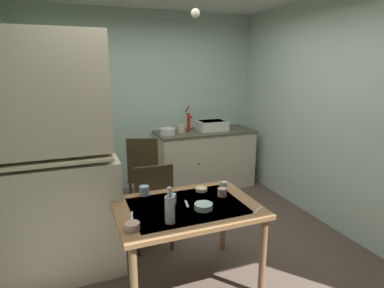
{
  "coord_description": "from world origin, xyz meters",
  "views": [
    {
      "loc": [
        -1.01,
        -2.74,
        1.87
      ],
      "look_at": [
        0.09,
        0.15,
        1.09
      ],
      "focal_mm": 29.19,
      "sensor_mm": 36.0,
      "label": 1
    }
  ],
  "objects_px": {
    "sink_basin": "(212,125)",
    "teacup_cream": "(144,191)",
    "chair_far_side": "(152,204)",
    "glass_bottle": "(170,209)",
    "hand_pump": "(189,121)",
    "dining_table": "(187,215)",
    "serving_bowl_wide": "(201,189)",
    "hutch_cabinet": "(55,170)",
    "mixing_bowl_counter": "(167,131)",
    "chair_by_counter": "(145,174)"
  },
  "relations": [
    {
      "from": "chair_far_side",
      "to": "glass_bottle",
      "type": "bearing_deg",
      "value": -94.85
    },
    {
      "from": "chair_by_counter",
      "to": "serving_bowl_wide",
      "type": "relative_size",
      "value": 9.4
    },
    {
      "from": "hutch_cabinet",
      "to": "hand_pump",
      "type": "bearing_deg",
      "value": 41.52
    },
    {
      "from": "teacup_cream",
      "to": "glass_bottle",
      "type": "distance_m",
      "value": 0.58
    },
    {
      "from": "sink_basin",
      "to": "teacup_cream",
      "type": "distance_m",
      "value": 2.28
    },
    {
      "from": "hutch_cabinet",
      "to": "chair_far_side",
      "type": "xyz_separation_m",
      "value": [
        0.86,
        0.11,
        -0.51
      ]
    },
    {
      "from": "glass_bottle",
      "to": "chair_by_counter",
      "type": "bearing_deg",
      "value": 84.1
    },
    {
      "from": "hutch_cabinet",
      "to": "teacup_cream",
      "type": "height_order",
      "value": "hutch_cabinet"
    },
    {
      "from": "chair_far_side",
      "to": "glass_bottle",
      "type": "distance_m",
      "value": 0.95
    },
    {
      "from": "mixing_bowl_counter",
      "to": "sink_basin",
      "type": "bearing_deg",
      "value": 3.91
    },
    {
      "from": "hand_pump",
      "to": "mixing_bowl_counter",
      "type": "distance_m",
      "value": 0.4
    },
    {
      "from": "dining_table",
      "to": "glass_bottle",
      "type": "bearing_deg",
      "value": -133.42
    },
    {
      "from": "hand_pump",
      "to": "chair_by_counter",
      "type": "distance_m",
      "value": 1.19
    },
    {
      "from": "hand_pump",
      "to": "mixing_bowl_counter",
      "type": "height_order",
      "value": "hand_pump"
    },
    {
      "from": "dining_table",
      "to": "serving_bowl_wide",
      "type": "distance_m",
      "value": 0.36
    },
    {
      "from": "hutch_cabinet",
      "to": "teacup_cream",
      "type": "xyz_separation_m",
      "value": [
        0.72,
        -0.19,
        -0.22
      ]
    },
    {
      "from": "dining_table",
      "to": "chair_far_side",
      "type": "distance_m",
      "value": 0.68
    },
    {
      "from": "hand_pump",
      "to": "glass_bottle",
      "type": "distance_m",
      "value": 2.58
    },
    {
      "from": "hutch_cabinet",
      "to": "sink_basin",
      "type": "height_order",
      "value": "hutch_cabinet"
    },
    {
      "from": "chair_far_side",
      "to": "glass_bottle",
      "type": "height_order",
      "value": "glass_bottle"
    },
    {
      "from": "sink_basin",
      "to": "hand_pump",
      "type": "distance_m",
      "value": 0.38
    },
    {
      "from": "hutch_cabinet",
      "to": "sink_basin",
      "type": "bearing_deg",
      "value": 35.57
    },
    {
      "from": "hutch_cabinet",
      "to": "teacup_cream",
      "type": "bearing_deg",
      "value": -14.87
    },
    {
      "from": "mixing_bowl_counter",
      "to": "chair_by_counter",
      "type": "bearing_deg",
      "value": -130.35
    },
    {
      "from": "serving_bowl_wide",
      "to": "sink_basin",
      "type": "bearing_deg",
      "value": 63.03
    },
    {
      "from": "serving_bowl_wide",
      "to": "glass_bottle",
      "type": "bearing_deg",
      "value": -133.16
    },
    {
      "from": "hutch_cabinet",
      "to": "chair_far_side",
      "type": "relative_size",
      "value": 2.29
    },
    {
      "from": "chair_far_side",
      "to": "serving_bowl_wide",
      "type": "height_order",
      "value": "chair_far_side"
    },
    {
      "from": "serving_bowl_wide",
      "to": "teacup_cream",
      "type": "xyz_separation_m",
      "value": [
        -0.52,
        0.09,
        0.03
      ]
    },
    {
      "from": "chair_far_side",
      "to": "teacup_cream",
      "type": "height_order",
      "value": "chair_far_side"
    },
    {
      "from": "sink_basin",
      "to": "serving_bowl_wide",
      "type": "bearing_deg",
      "value": -116.97
    },
    {
      "from": "sink_basin",
      "to": "serving_bowl_wide",
      "type": "xyz_separation_m",
      "value": [
        -0.94,
        -1.84,
        -0.22
      ]
    },
    {
      "from": "hand_pump",
      "to": "chair_far_side",
      "type": "bearing_deg",
      "value": -122.39
    },
    {
      "from": "chair_by_counter",
      "to": "chair_far_side",
      "type": "bearing_deg",
      "value": -97.01
    },
    {
      "from": "sink_basin",
      "to": "dining_table",
      "type": "bearing_deg",
      "value": -119.22
    },
    {
      "from": "hand_pump",
      "to": "teacup_cream",
      "type": "xyz_separation_m",
      "value": [
        -1.09,
        -1.79,
        -0.28
      ]
    },
    {
      "from": "mixing_bowl_counter",
      "to": "chair_far_side",
      "type": "distance_m",
      "value": 1.57
    },
    {
      "from": "hand_pump",
      "to": "chair_by_counter",
      "type": "relative_size",
      "value": 0.38
    },
    {
      "from": "teacup_cream",
      "to": "glass_bottle",
      "type": "bearing_deg",
      "value": -83.3
    },
    {
      "from": "chair_far_side",
      "to": "serving_bowl_wide",
      "type": "xyz_separation_m",
      "value": [
        0.37,
        -0.4,
        0.25
      ]
    },
    {
      "from": "chair_far_side",
      "to": "teacup_cream",
      "type": "distance_m",
      "value": 0.44
    },
    {
      "from": "sink_basin",
      "to": "hand_pump",
      "type": "bearing_deg",
      "value": 172.98
    },
    {
      "from": "hutch_cabinet",
      "to": "mixing_bowl_counter",
      "type": "xyz_separation_m",
      "value": [
        1.44,
        1.5,
        -0.06
      ]
    },
    {
      "from": "dining_table",
      "to": "chair_by_counter",
      "type": "xyz_separation_m",
      "value": [
        -0.04,
        1.48,
        -0.11
      ]
    },
    {
      "from": "chair_by_counter",
      "to": "mixing_bowl_counter",
      "type": "bearing_deg",
      "value": 49.65
    },
    {
      "from": "hutch_cabinet",
      "to": "serving_bowl_wide",
      "type": "height_order",
      "value": "hutch_cabinet"
    },
    {
      "from": "hutch_cabinet",
      "to": "glass_bottle",
      "type": "relative_size",
      "value": 7.73
    },
    {
      "from": "chair_far_side",
      "to": "serving_bowl_wide",
      "type": "bearing_deg",
      "value": -46.74
    },
    {
      "from": "dining_table",
      "to": "glass_bottle",
      "type": "relative_size",
      "value": 4.25
    },
    {
      "from": "hand_pump",
      "to": "sink_basin",
      "type": "bearing_deg",
      "value": -7.02
    }
  ]
}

